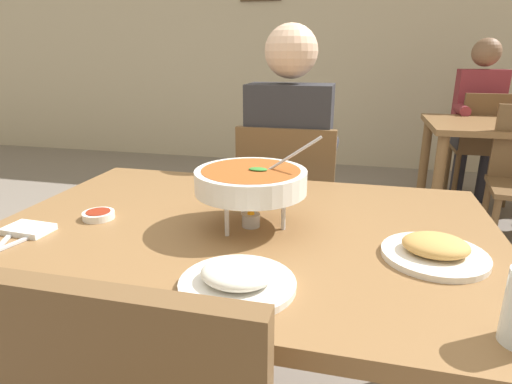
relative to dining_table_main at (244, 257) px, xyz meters
name	(u,v)px	position (x,y,z in m)	size (l,w,h in m)	color
cafe_rear_partition	(338,22)	(0.00, 3.74, 0.86)	(10.00, 0.10, 3.00)	beige
dining_table_main	(244,257)	(0.00, 0.00, 0.00)	(1.37, 0.96, 0.74)	brown
chair_diner_main	(288,209)	(0.00, 0.77, -0.13)	(0.44, 0.44, 0.90)	brown
diner_main	(290,157)	(0.00, 0.80, 0.10)	(0.40, 0.45, 1.31)	#2D2D38
curry_bowl	(251,181)	(0.02, 0.00, 0.23)	(0.33, 0.30, 0.26)	silver
rice_plate	(237,279)	(0.08, -0.32, 0.12)	(0.24, 0.24, 0.06)	white
appetizer_plate	(435,250)	(0.48, -0.09, 0.12)	(0.24, 0.24, 0.06)	white
sauce_dish	(99,215)	(-0.42, -0.05, 0.11)	(0.09, 0.09, 0.02)	white
napkin_folded	(28,229)	(-0.54, -0.18, 0.10)	(0.12, 0.08, 0.02)	white
fork_utensil	(8,237)	(-0.56, -0.23, 0.10)	(0.01, 0.17, 0.01)	silver
spoon_utensil	(24,239)	(-0.51, -0.23, 0.10)	(0.01, 0.17, 0.01)	silver
dining_table_far	(502,142)	(1.26, 2.18, -0.03)	(1.00, 0.80, 0.74)	brown
chair_bg_middle	(484,142)	(1.28, 2.69, -0.13)	(0.44, 0.44, 0.90)	brown
patron_bg_middle	(478,111)	(1.23, 2.78, 0.10)	(0.40, 0.45, 1.31)	#2D2D38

